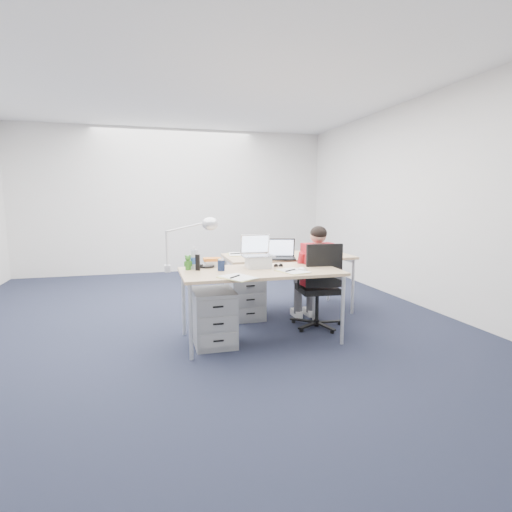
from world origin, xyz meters
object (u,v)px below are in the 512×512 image
Objects in this scene: computer_mouse at (302,269)px; dark_laptop at (281,249)px; drawer_pedestal_near at (214,317)px; desk_near at (261,275)px; bear_figurine at (188,262)px; book_stack at (213,262)px; desk_far at (288,259)px; can_koozie at (221,265)px; headphones at (206,265)px; wireless_keyboard at (293,270)px; water_bottle at (194,258)px; drawer_pedestal_far at (245,295)px; desk_lamp at (184,243)px; silver_laptop at (258,252)px; far_cup at (303,251)px; sunglasses at (278,266)px; seated_person at (313,275)px; office_chair at (318,303)px; cordless_phone at (198,263)px.

computer_mouse is 0.82m from dark_laptop.
desk_near is at bearing -0.20° from drawer_pedestal_near.
book_stack is at bearing 46.58° from bear_figurine.
desk_far is 13.51× the size of can_koozie.
wireless_keyboard is at bearing -40.69° from headphones.
water_bottle reaches higher than headphones.
dark_laptop reaches higher than drawer_pedestal_far.
desk_far is at bearing 11.16° from desk_lamp.
can_koozie reaches higher than drawer_pedestal_far.
wireless_keyboard is at bearing -41.73° from silver_laptop.
desk_lamp is (-1.06, 0.28, 0.27)m from wireless_keyboard.
far_cup is (1.22, 0.82, -0.01)m from can_koozie.
wireless_keyboard is at bearing -83.87° from dark_laptop.
desk_near is 6.70× the size of headphones.
bear_figurine is at bearing -151.11° from desk_far.
desk_far is 1.54m from bear_figurine.
drawer_pedestal_far is 0.94m from far_cup.
headphones is at bearing 46.43° from bear_figurine.
can_koozie is at bearing -139.38° from desk_far.
can_koozie is at bearing -172.52° from sunglasses.
far_cup is at bearing 11.06° from headphones.
desk_near is at bearing -20.70° from water_bottle.
desk_lamp is at bearing -141.21° from water_bottle.
water_bottle is 0.22m from desk_lamp.
desk_lamp reaches higher than desk_near.
book_stack is at bearing -179.12° from seated_person.
drawer_pedestal_far is 3.57× the size of bear_figurine.
computer_mouse is 0.81m from can_koozie.
dark_laptop is at bearing 129.75° from office_chair.
drawer_pedestal_near is 1.66m from far_cup.
computer_mouse is at bearing -9.97° from drawer_pedestal_near.
water_bottle is (-0.16, 0.24, 0.57)m from drawer_pedestal_near.
seated_person reaches higher than desk_near.
drawer_pedestal_near is 1.27m from dark_laptop.
water_bottle is 0.08m from bear_figurine.
drawer_pedestal_far is 1.07m from cordless_phone.
desk_far is 0.39m from dark_laptop.
computer_mouse is 0.53× the size of book_stack.
dark_laptop reaches higher than bear_figurine.
far_cup is at bearing 34.07° from can_koozie.
desk_lamp reaches higher than headphones.
sunglasses is at bearing 91.28° from wireless_keyboard.
desk_near is 13.51× the size of can_koozie.
wireless_keyboard reaches higher than desk_near.
computer_mouse is at bearing -37.31° from silver_laptop.
desk_lamp reaches higher than seated_person.
silver_laptop is 0.64m from cordless_phone.
far_cup is (1.31, 0.89, 0.51)m from drawer_pedestal_near.
desk_far is 9.88× the size of cordless_phone.
cordless_phone is (-1.36, -0.08, 0.54)m from office_chair.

